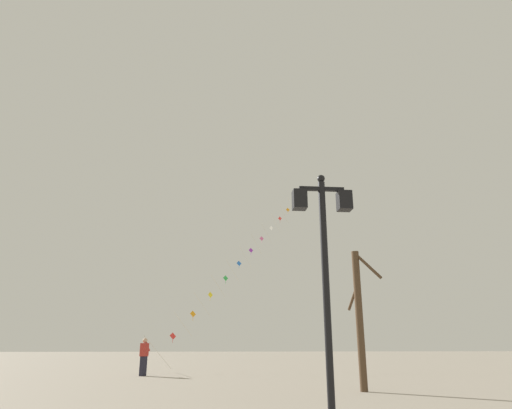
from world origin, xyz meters
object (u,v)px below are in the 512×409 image
at_px(twin_lantern_lamp_post, 324,244).
at_px(kite_train, 245,257).
at_px(kite_flyer, 144,356).
at_px(bare_tree, 360,315).

relative_size(twin_lantern_lamp_post, kite_train, 0.28).
height_order(twin_lantern_lamp_post, kite_flyer, twin_lantern_lamp_post).
height_order(kite_train, kite_flyer, kite_train).
distance_m(twin_lantern_lamp_post, kite_train, 24.21).
xyz_separation_m(twin_lantern_lamp_post, bare_tree, (2.58, 6.09, -1.00)).
relative_size(kite_flyer, bare_tree, 0.38).
bearing_deg(kite_flyer, twin_lantern_lamp_post, -129.42).
xyz_separation_m(twin_lantern_lamp_post, kite_flyer, (-5.47, 14.20, -2.42)).
bearing_deg(twin_lantern_lamp_post, kite_flyer, 111.06).
xyz_separation_m(kite_flyer, bare_tree, (8.05, -8.11, 1.42)).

